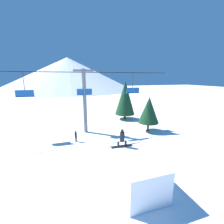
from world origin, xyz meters
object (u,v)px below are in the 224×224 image
(snowboarder, at_px, (122,138))
(pine_tree_near, at_px, (149,110))
(snow_ramp, at_px, (136,172))
(distant_skier, at_px, (76,136))

(snowboarder, bearing_deg, pine_tree_near, 47.88)
(snow_ramp, height_order, pine_tree_near, pine_tree_near)
(snowboarder, relative_size, pine_tree_near, 0.36)
(pine_tree_near, height_order, distant_skier, pine_tree_near)
(snowboarder, relative_size, distant_skier, 1.30)
(snow_ramp, distance_m, snowboarder, 2.38)
(distant_skier, bearing_deg, snow_ramp, -69.41)
(snow_ramp, relative_size, distant_skier, 3.17)
(snow_ramp, relative_size, pine_tree_near, 0.87)
(snow_ramp, bearing_deg, distant_skier, 110.59)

